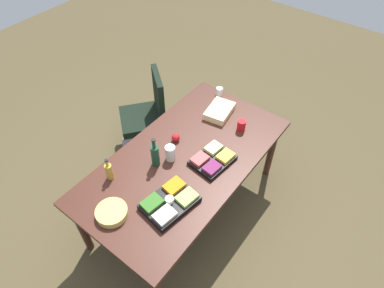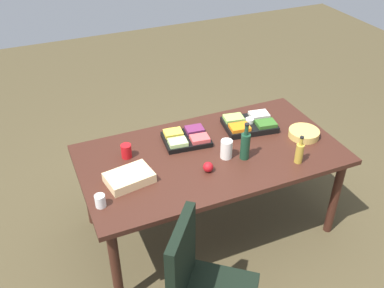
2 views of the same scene
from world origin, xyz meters
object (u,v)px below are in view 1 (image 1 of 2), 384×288
at_px(sheet_cake, 220,111).
at_px(dressing_bottle, 109,171).
at_px(wine_bottle, 155,155).
at_px(mayo_jar, 170,153).
at_px(apple_red, 176,138).
at_px(office_chair, 147,121).
at_px(red_solo_cup, 241,125).
at_px(fruit_platter, 213,159).
at_px(veggie_tray, 170,202).
at_px(conference_table, 185,164).
at_px(paper_cup, 219,92).
at_px(chip_bowl, 112,213).

bearing_deg(sheet_cake, dressing_bottle, -12.52).
relative_size(sheet_cake, wine_bottle, 1.05).
height_order(mayo_jar, apple_red, mayo_jar).
height_order(mayo_jar, dressing_bottle, dressing_bottle).
bearing_deg(office_chair, apple_red, 64.99).
height_order(red_solo_cup, fruit_platter, red_solo_cup).
bearing_deg(office_chair, veggie_tray, 51.28).
bearing_deg(wine_bottle, office_chair, -130.70).
xyz_separation_m(sheet_cake, fruit_platter, (0.56, 0.31, -0.00)).
relative_size(office_chair, fruit_platter, 2.53).
height_order(red_solo_cup, veggie_tray, red_solo_cup).
xyz_separation_m(conference_table, office_chair, (-0.46, -0.93, -0.34)).
relative_size(office_chair, dressing_bottle, 4.32).
height_order(office_chair, veggie_tray, office_chair).
distance_m(sheet_cake, paper_cup, 0.30).
relative_size(apple_red, paper_cup, 0.84).
height_order(mayo_jar, paper_cup, mayo_jar).
xyz_separation_m(mayo_jar, sheet_cake, (-0.76, 0.01, -0.04)).
bearing_deg(veggie_tray, office_chair, -128.72).
xyz_separation_m(conference_table, mayo_jar, (0.08, -0.10, 0.15)).
bearing_deg(fruit_platter, conference_table, -61.81).
bearing_deg(veggie_tray, sheet_cake, -165.24).
height_order(conference_table, mayo_jar, mayo_jar).
bearing_deg(mayo_jar, wine_bottle, -26.99).
height_order(chip_bowl, wine_bottle, wine_bottle).
relative_size(dressing_bottle, wine_bottle, 0.75).
xyz_separation_m(mayo_jar, fruit_platter, (-0.20, 0.32, -0.04)).
height_order(conference_table, veggie_tray, veggie_tray).
bearing_deg(sheet_cake, red_solo_cup, 77.58).
xyz_separation_m(sheet_cake, veggie_tray, (1.13, 0.30, 0.00)).
bearing_deg(sheet_cake, office_chair, -75.37).
distance_m(veggie_tray, wine_bottle, 0.45).
height_order(sheet_cake, paper_cup, paper_cup).
bearing_deg(sheet_cake, mayo_jar, -0.38).
bearing_deg(wine_bottle, apple_red, -172.66).
height_order(conference_table, apple_red, apple_red).
bearing_deg(conference_table, dressing_bottle, -33.60).
relative_size(chip_bowl, fruit_platter, 0.64).
distance_m(red_solo_cup, veggie_tray, 1.07).
bearing_deg(chip_bowl, apple_red, -172.99).
xyz_separation_m(dressing_bottle, red_solo_cup, (-1.17, 0.57, -0.03)).
xyz_separation_m(apple_red, wine_bottle, (0.32, 0.04, 0.08)).
bearing_deg(chip_bowl, red_solo_cup, 168.29).
bearing_deg(veggie_tray, apple_red, -144.51).
bearing_deg(sheet_cake, conference_table, 7.65).
distance_m(red_solo_cup, wine_bottle, 0.90).
bearing_deg(veggie_tray, paper_cup, -161.21).
xyz_separation_m(conference_table, red_solo_cup, (-0.62, 0.20, 0.13)).
distance_m(sheet_cake, apple_red, 0.57).
distance_m(chip_bowl, paper_cup, 1.73).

